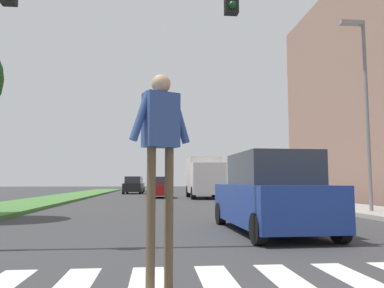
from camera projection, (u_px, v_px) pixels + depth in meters
name	position (u px, v px, depth m)	size (l,w,h in m)	color
ground_plane	(167.00, 200.00, 25.52)	(140.00, 140.00, 0.00)	#38383A
crosswalk	(221.00, 286.00, 4.59)	(7.65, 2.20, 0.01)	silver
median_strip	(43.00, 201.00, 22.83)	(3.51, 64.00, 0.15)	#477A38
sidewalk_right	(291.00, 200.00, 24.30)	(3.00, 64.00, 0.15)	#9E9991
traffic_light_gantry	(4.00, 23.00, 7.33)	(8.11, 0.30, 6.00)	gold
street_lamp_right	(364.00, 96.00, 14.80)	(1.02, 0.24, 7.50)	slate
pedestrian_performer	(161.00, 146.00, 4.27)	(0.72, 0.39, 2.49)	brown
suv_crossing	(270.00, 195.00, 9.50)	(2.11, 4.66, 1.97)	navy
sedan_midblock	(159.00, 188.00, 29.42)	(1.79, 4.32, 1.62)	maroon
sedan_distant	(133.00, 186.00, 38.87)	(2.00, 4.26, 1.76)	black
sedan_far_horizon	(136.00, 185.00, 47.04)	(2.15, 4.19, 1.75)	silver
truck_box_delivery	(204.00, 177.00, 28.91)	(2.40, 6.20, 3.10)	silver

